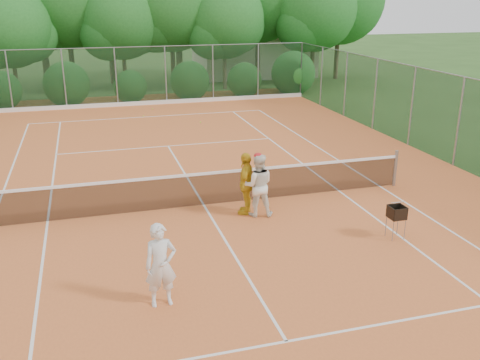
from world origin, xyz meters
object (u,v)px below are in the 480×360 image
player_center_grp (258,185)px  player_yellow (246,183)px  player_white (161,265)px  ball_hopper (397,213)px

player_center_grp → player_yellow: size_ratio=1.02×
player_white → ball_hopper: (5.77, 1.35, -0.17)m
player_white → player_yellow: bearing=50.5°
player_white → player_yellow: (2.80, 3.83, 0.02)m
player_white → player_yellow: size_ratio=0.97×
player_center_grp → ball_hopper: size_ratio=2.11×
player_white → player_center_grp: bearing=46.5°
player_center_grp → player_white: bearing=-130.2°
ball_hopper → player_yellow: bearing=160.4°
player_center_grp → ball_hopper: (2.73, -2.25, -0.20)m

